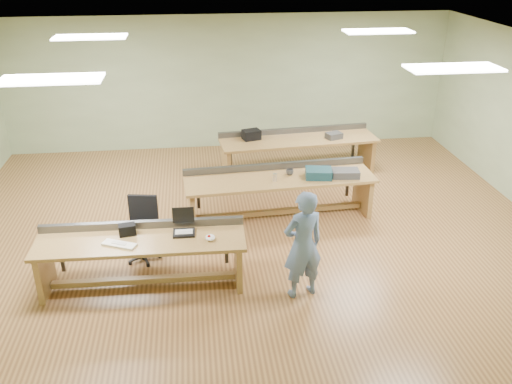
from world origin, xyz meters
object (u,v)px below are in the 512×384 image
at_px(workbench_mid, 279,186).
at_px(parts_bin_grey, 345,173).
at_px(workbench_front, 142,251).
at_px(workbench_back, 298,147).
at_px(parts_bin_teal, 319,173).
at_px(mug, 290,172).
at_px(task_chair, 143,237).
at_px(drinks_can, 275,177).
at_px(camera_bag, 127,230).
at_px(laptop_base, 184,233).
at_px(person, 303,245).

xyz_separation_m(workbench_mid, parts_bin_grey, (1.13, -0.13, 0.25)).
height_order(workbench_mid, parts_bin_grey, parts_bin_grey).
xyz_separation_m(workbench_front, workbench_back, (2.93, 3.75, 0.01)).
bearing_deg(workbench_back, workbench_mid, -115.09).
xyz_separation_m(workbench_back, parts_bin_teal, (-0.04, -2.00, 0.26)).
bearing_deg(parts_bin_teal, mug, 159.28).
distance_m(workbench_back, parts_bin_teal, 2.02).
relative_size(task_chair, drinks_can, 7.32).
relative_size(workbench_mid, mug, 25.32).
relative_size(camera_bag, drinks_can, 1.72).
bearing_deg(task_chair, workbench_front, -76.20).
bearing_deg(drinks_can, laptop_base, -133.10).
relative_size(workbench_front, parts_bin_teal, 6.51).
relative_size(task_chair, parts_bin_grey, 2.13).
xyz_separation_m(workbench_mid, laptop_base, (-1.63, -1.80, 0.20)).
xyz_separation_m(workbench_front, workbench_mid, (2.23, 1.86, 0.01)).
xyz_separation_m(camera_bag, parts_bin_grey, (3.54, 1.59, -0.02)).
bearing_deg(person, parts_bin_teal, -123.93).
height_order(laptop_base, mug, mug).
distance_m(workbench_front, parts_bin_grey, 3.78).
relative_size(workbench_back, laptop_base, 10.86).
bearing_deg(workbench_mid, task_chair, -157.44).
relative_size(workbench_back, camera_bag, 14.23).
xyz_separation_m(workbench_front, task_chair, (-0.05, 0.74, -0.20)).
height_order(person, task_chair, person).
height_order(parts_bin_teal, drinks_can, parts_bin_teal).
bearing_deg(parts_bin_teal, workbench_front, -148.83).
bearing_deg(camera_bag, workbench_back, 39.43).
height_order(laptop_base, parts_bin_teal, parts_bin_teal).
relative_size(person, task_chair, 1.60).
height_order(workbench_front, person, person).
distance_m(workbench_front, laptop_base, 0.63).
xyz_separation_m(laptop_base, camera_bag, (-0.78, 0.08, 0.06)).
height_order(task_chair, drinks_can, task_chair).
distance_m(workbench_front, task_chair, 0.76).
bearing_deg(workbench_mid, drinks_can, -126.11).
bearing_deg(workbench_mid, parts_bin_grey, -10.27).
height_order(workbench_mid, mug, workbench_mid).
relative_size(person, mug, 11.96).
xyz_separation_m(workbench_back, laptop_base, (-2.33, -3.69, 0.20)).
bearing_deg(camera_bag, laptop_base, -15.66).
xyz_separation_m(person, laptop_base, (-1.57, 0.55, -0.02)).
relative_size(laptop_base, parts_bin_grey, 0.65).
bearing_deg(parts_bin_grey, drinks_can, -178.48).
bearing_deg(mug, camera_bag, -145.55).
height_order(person, drinks_can, person).
height_order(person, laptop_base, person).
height_order(camera_bag, drinks_can, camera_bag).
bearing_deg(parts_bin_teal, workbench_back, 88.92).
xyz_separation_m(workbench_back, task_chair, (-2.98, -3.01, -0.20)).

